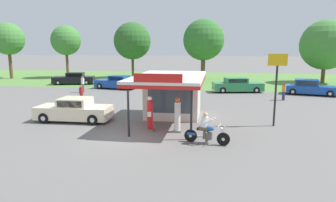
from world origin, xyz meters
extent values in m
plane|color=slate|center=(0.00, 0.00, 0.00)|extent=(300.00, 300.00, 0.00)
cube|color=#56843D|center=(0.00, 30.00, 0.00)|extent=(120.00, 24.00, 0.01)
cube|color=beige|center=(1.88, 5.45, 1.41)|extent=(3.54, 3.37, 2.83)
cube|color=#384C56|center=(1.88, 3.78, 1.47)|extent=(2.83, 0.05, 1.81)
cube|color=silver|center=(1.88, 3.62, 2.91)|extent=(4.24, 7.52, 0.16)
cube|color=red|center=(1.88, 3.62, 2.73)|extent=(4.24, 7.52, 0.18)
cube|color=red|center=(1.88, -0.11, 3.21)|extent=(2.48, 0.08, 0.44)
cylinder|color=black|center=(3.55, 0.26, 1.41)|extent=(0.12, 0.12, 2.83)
cylinder|color=black|center=(0.21, 0.26, 1.41)|extent=(0.12, 0.12, 2.83)
cube|color=slate|center=(1.09, 1.53, 0.05)|extent=(0.44, 0.44, 0.10)
cylinder|color=red|center=(1.09, 1.53, 0.92)|extent=(0.34, 0.34, 1.64)
cube|color=white|center=(1.09, 1.35, 1.00)|extent=(0.22, 0.02, 0.28)
sphere|color=white|center=(1.09, 1.53, 1.88)|extent=(0.26, 0.26, 0.26)
cube|color=slate|center=(2.67, 1.53, 0.05)|extent=(0.44, 0.44, 0.10)
cylinder|color=silver|center=(2.67, 1.53, 0.91)|extent=(0.34, 0.34, 1.62)
cube|color=white|center=(2.67, 1.35, 0.99)|extent=(0.22, 0.02, 0.28)
sphere|color=orange|center=(2.67, 1.53, 1.86)|extent=(0.26, 0.26, 0.26)
cylinder|color=black|center=(5.18, -0.43, 0.32)|extent=(0.65, 0.22, 0.64)
cylinder|color=silver|center=(5.18, -0.43, 0.32)|extent=(0.18, 0.15, 0.16)
cylinder|color=black|center=(3.56, -0.11, 0.32)|extent=(0.65, 0.22, 0.64)
cylinder|color=silver|center=(3.56, -0.11, 0.32)|extent=(0.18, 0.15, 0.16)
ellipsoid|color=#1E4C8C|center=(4.46, -0.29, 0.78)|extent=(0.60, 0.34, 0.24)
cube|color=#59595E|center=(4.41, -0.28, 0.42)|extent=(0.48, 0.32, 0.36)
cube|color=black|center=(4.12, -0.22, 0.72)|extent=(0.52, 0.35, 0.10)
cylinder|color=silver|center=(5.08, -0.41, 0.60)|extent=(0.38, 0.14, 0.71)
cylinder|color=silver|center=(4.96, -0.39, 0.98)|extent=(0.17, 0.69, 0.04)
sphere|color=silver|center=(5.06, -0.41, 0.82)|extent=(0.16, 0.16, 0.16)
cube|color=#1E4C8C|center=(3.60, -0.12, 0.44)|extent=(0.47, 0.26, 0.12)
cylinder|color=silver|center=(4.05, -0.07, 0.28)|extent=(0.71, 0.21, 0.18)
cube|color=brown|center=(4.19, -0.24, 0.78)|extent=(0.46, 0.41, 0.14)
cylinder|color=brown|center=(4.42, -0.12, 0.38)|extent=(0.16, 0.25, 0.56)
cylinder|color=brown|center=(4.35, -0.43, 0.38)|extent=(0.16, 0.25, 0.56)
cylinder|color=white|center=(4.23, -0.25, 1.09)|extent=(0.46, 0.39, 0.60)
sphere|color=tan|center=(4.29, -0.26, 1.47)|extent=(0.22, 0.22, 0.22)
cylinder|color=white|center=(4.50, -0.10, 1.18)|extent=(0.54, 0.19, 0.31)
cylinder|color=white|center=(4.43, -0.49, 1.18)|extent=(0.54, 0.19, 0.31)
cube|color=beige|center=(-4.27, 3.02, 0.58)|extent=(4.76, 1.98, 0.80)
cube|color=beige|center=(-4.16, 3.02, 1.25)|extent=(1.91, 1.69, 0.54)
cube|color=#283847|center=(-5.08, 3.00, 1.25)|extent=(0.08, 1.46, 0.43)
cube|color=#283847|center=(-4.14, 2.21, 1.25)|extent=(1.59, 0.07, 0.41)
cube|color=#283847|center=(-4.18, 3.82, 1.25)|extent=(1.59, 0.07, 0.41)
cube|color=silver|center=(-6.66, 2.96, 0.30)|extent=(0.16, 1.78, 0.18)
cube|color=silver|center=(-1.89, 3.07, 0.30)|extent=(0.16, 1.78, 0.18)
sphere|color=white|center=(-6.66, 2.36, 0.62)|extent=(0.18, 0.18, 0.18)
sphere|color=white|center=(-6.69, 3.55, 0.62)|extent=(0.18, 0.18, 0.18)
cylinder|color=black|center=(-5.86, 2.10, 0.33)|extent=(0.66, 0.22, 0.66)
cylinder|color=silver|center=(-5.86, 2.10, 0.33)|extent=(0.30, 0.23, 0.30)
cylinder|color=black|center=(-5.90, 3.85, 0.33)|extent=(0.66, 0.22, 0.66)
cylinder|color=silver|center=(-5.90, 3.85, 0.33)|extent=(0.30, 0.23, 0.30)
cylinder|color=black|center=(-2.65, 2.18, 0.33)|extent=(0.66, 0.22, 0.66)
cylinder|color=silver|center=(-2.65, 2.18, 0.33)|extent=(0.30, 0.23, 0.30)
cylinder|color=black|center=(-2.69, 3.93, 0.33)|extent=(0.66, 0.22, 0.66)
cylinder|color=silver|center=(-2.69, 3.93, 0.33)|extent=(0.30, 0.23, 0.30)
cube|color=#19479E|center=(-6.61, 18.01, 0.59)|extent=(4.98, 2.71, 0.81)
cube|color=#19479E|center=(-6.16, 17.92, 1.26)|extent=(2.32, 1.97, 0.54)
cube|color=#283847|center=(-7.15, 18.11, 1.26)|extent=(0.32, 1.40, 0.43)
cube|color=#283847|center=(-6.32, 17.14, 1.26)|extent=(1.71, 0.37, 0.41)
cube|color=#283847|center=(-6.01, 18.69, 1.26)|extent=(1.71, 0.37, 0.41)
cube|color=silver|center=(-8.96, 18.48, 0.30)|extent=(0.46, 1.72, 0.18)
cube|color=silver|center=(-4.27, 17.54, 0.30)|extent=(0.46, 1.72, 0.18)
sphere|color=white|center=(-9.08, 17.91, 0.63)|extent=(0.18, 0.18, 0.18)
sphere|color=white|center=(-8.85, 19.05, 0.63)|extent=(0.18, 0.18, 0.18)
cylinder|color=black|center=(-8.35, 17.49, 0.33)|extent=(0.69, 0.33, 0.66)
cylinder|color=silver|center=(-8.35, 17.49, 0.33)|extent=(0.33, 0.27, 0.30)
cylinder|color=black|center=(-8.02, 19.15, 0.33)|extent=(0.69, 0.33, 0.66)
cylinder|color=silver|center=(-8.02, 19.15, 0.33)|extent=(0.33, 0.27, 0.30)
cylinder|color=black|center=(-5.21, 16.86, 0.33)|extent=(0.69, 0.33, 0.66)
cylinder|color=silver|center=(-5.21, 16.86, 0.33)|extent=(0.33, 0.27, 0.30)
cylinder|color=black|center=(-4.87, 18.52, 0.33)|extent=(0.69, 0.33, 0.66)
cylinder|color=silver|center=(-4.87, 18.52, 0.33)|extent=(0.33, 0.27, 0.30)
cube|color=black|center=(-13.31, 21.07, 0.59)|extent=(5.41, 3.12, 0.83)
cube|color=black|center=(-13.09, 21.13, 1.26)|extent=(2.47, 2.14, 0.50)
cube|color=#283847|center=(-14.09, 20.86, 1.26)|extent=(0.41, 1.42, 0.40)
cube|color=#283847|center=(-12.88, 20.34, 1.26)|extent=(1.75, 0.49, 0.38)
cube|color=#283847|center=(-13.29, 21.91, 1.26)|extent=(1.75, 0.49, 0.38)
cube|color=silver|center=(-15.80, 20.41, 0.30)|extent=(0.57, 1.75, 0.18)
cube|color=silver|center=(-10.81, 21.73, 0.30)|extent=(0.57, 1.75, 0.18)
sphere|color=white|center=(-15.66, 19.82, 0.63)|extent=(0.18, 0.18, 0.18)
sphere|color=white|center=(-15.97, 20.98, 0.63)|extent=(0.18, 0.18, 0.18)
cylinder|color=black|center=(-14.76, 19.77, 0.33)|extent=(0.69, 0.36, 0.66)
cylinder|color=silver|center=(-14.76, 19.77, 0.33)|extent=(0.34, 0.29, 0.30)
cylinder|color=black|center=(-15.21, 21.47, 0.33)|extent=(0.69, 0.36, 0.66)
cylinder|color=silver|center=(-15.21, 21.47, 0.33)|extent=(0.34, 0.29, 0.30)
cylinder|color=black|center=(-11.41, 20.66, 0.33)|extent=(0.69, 0.36, 0.66)
cylinder|color=silver|center=(-11.41, 20.66, 0.33)|extent=(0.34, 0.29, 0.30)
cylinder|color=black|center=(-11.86, 22.36, 0.33)|extent=(0.69, 0.36, 0.66)
cylinder|color=silver|center=(-11.86, 22.36, 0.33)|extent=(0.34, 0.29, 0.30)
cube|color=#19479E|center=(14.19, 16.86, 0.55)|extent=(5.16, 3.04, 0.73)
cube|color=#19479E|center=(13.77, 16.97, 1.22)|extent=(2.56, 2.17, 0.62)
cube|color=#283847|center=(14.82, 16.70, 1.22)|extent=(0.40, 1.46, 0.49)
cube|color=#283847|center=(13.97, 17.77, 1.22)|extent=(1.83, 0.49, 0.47)
cube|color=#283847|center=(13.56, 16.17, 1.22)|extent=(1.83, 0.49, 0.47)
cube|color=silver|center=(11.81, 17.46, 0.30)|extent=(0.56, 1.79, 0.18)
cylinder|color=black|center=(16.00, 17.33, 0.33)|extent=(0.69, 0.36, 0.66)
cylinder|color=silver|center=(16.00, 17.33, 0.33)|extent=(0.34, 0.29, 0.30)
cylinder|color=black|center=(15.56, 15.59, 0.33)|extent=(0.69, 0.36, 0.66)
cylinder|color=silver|center=(15.56, 15.59, 0.33)|extent=(0.34, 0.29, 0.30)
cylinder|color=black|center=(12.81, 18.14, 0.33)|extent=(0.69, 0.36, 0.66)
cylinder|color=silver|center=(12.81, 18.14, 0.33)|extent=(0.34, 0.29, 0.30)
cylinder|color=black|center=(12.37, 16.40, 0.33)|extent=(0.69, 0.36, 0.66)
cylinder|color=silver|center=(12.37, 16.40, 0.33)|extent=(0.34, 0.29, 0.30)
cube|color=beige|center=(-0.44, 20.09, 0.57)|extent=(5.33, 2.78, 0.77)
cube|color=beige|center=(-0.10, 20.16, 1.23)|extent=(2.51, 2.01, 0.56)
cube|color=#283847|center=(-1.17, 19.94, 1.23)|extent=(0.32, 1.39, 0.45)
cube|color=#283847|center=(0.06, 19.39, 1.23)|extent=(1.87, 0.41, 0.42)
cube|color=#283847|center=(-0.25, 20.92, 1.23)|extent=(1.87, 0.41, 0.42)
cube|color=silver|center=(-2.96, 19.57, 0.30)|extent=(0.46, 1.71, 0.18)
cube|color=silver|center=(2.07, 20.60, 0.30)|extent=(0.46, 1.71, 0.18)
sphere|color=white|center=(-2.85, 19.00, 0.61)|extent=(0.18, 0.18, 0.18)
sphere|color=white|center=(-3.08, 20.14, 0.61)|extent=(0.18, 0.18, 0.18)
cylinder|color=black|center=(-1.96, 18.91, 0.33)|extent=(0.69, 0.33, 0.66)
cylinder|color=silver|center=(-1.96, 18.91, 0.33)|extent=(0.33, 0.27, 0.30)
cylinder|color=black|center=(-2.30, 20.57, 0.33)|extent=(0.69, 0.33, 0.66)
cylinder|color=silver|center=(-2.30, 20.57, 0.33)|extent=(0.33, 0.27, 0.30)
cylinder|color=black|center=(1.41, 19.60, 0.33)|extent=(0.69, 0.33, 0.66)
cylinder|color=silver|center=(1.41, 19.60, 0.33)|extent=(0.33, 0.27, 0.30)
cylinder|color=black|center=(1.08, 21.26, 0.33)|extent=(0.69, 0.33, 0.66)
cylinder|color=silver|center=(1.08, 21.26, 0.33)|extent=(0.33, 0.27, 0.30)
cube|color=#2D844C|center=(7.04, 17.47, 0.60)|extent=(5.42, 2.81, 0.84)
cube|color=#2D844C|center=(6.85, 17.43, 1.28)|extent=(2.54, 2.03, 0.52)
cube|color=#283847|center=(7.94, 17.65, 1.28)|extent=(0.32, 1.42, 0.42)
cube|color=#283847|center=(6.69, 18.21, 1.28)|extent=(1.90, 0.40, 0.40)
cube|color=#283847|center=(7.00, 16.65, 1.28)|extent=(1.90, 0.40, 0.40)
cube|color=silver|center=(9.60, 17.97, 0.30)|extent=(0.46, 1.74, 0.18)
cube|color=silver|center=(4.48, 16.96, 0.30)|extent=(0.46, 1.74, 0.18)
sphere|color=white|center=(9.50, 18.55, 0.64)|extent=(0.18, 0.18, 0.18)
sphere|color=white|center=(9.73, 17.40, 0.64)|extent=(0.18, 0.18, 0.18)
cylinder|color=black|center=(8.60, 18.65, 0.33)|extent=(0.69, 0.32, 0.66)
cylinder|color=silver|center=(8.60, 18.65, 0.33)|extent=(0.33, 0.27, 0.30)
cylinder|color=black|center=(8.93, 16.96, 0.33)|extent=(0.69, 0.32, 0.66)
cylinder|color=silver|center=(8.93, 16.96, 0.33)|extent=(0.33, 0.27, 0.30)
cylinder|color=black|center=(5.15, 17.97, 0.33)|extent=(0.69, 0.32, 0.66)
cylinder|color=silver|center=(5.15, 17.97, 0.33)|extent=(0.33, 0.27, 0.30)
cylinder|color=black|center=(5.49, 16.28, 0.33)|extent=(0.69, 0.32, 0.66)
cylinder|color=silver|center=(5.49, 16.28, 0.33)|extent=(0.33, 0.27, 0.30)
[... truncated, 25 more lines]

